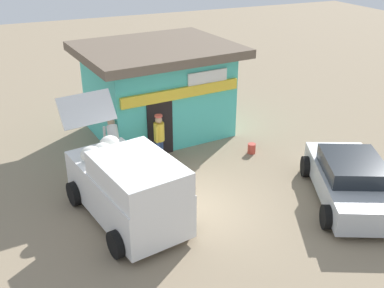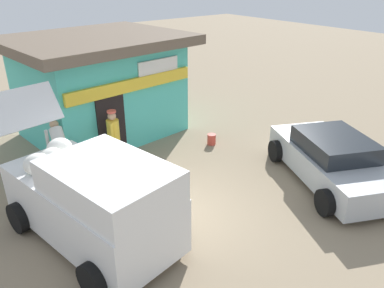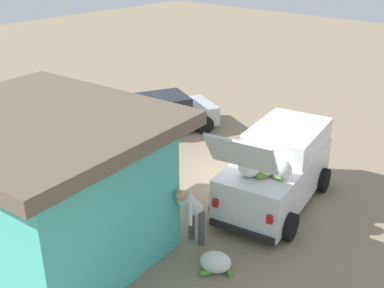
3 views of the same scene
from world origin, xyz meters
name	(u,v)px [view 2 (image 2 of 3)]	position (x,y,z in m)	size (l,w,h in m)	color
ground_plane	(158,212)	(0.00, 0.00, 0.00)	(60.00, 60.00, 0.00)	gray
storefront_bar	(100,84)	(1.18, 5.12, 1.68)	(5.75, 4.96, 3.25)	#4CC6B7
delivery_van	(93,199)	(-1.51, 0.01, 0.98)	(2.67, 4.69, 2.75)	white
parked_sedan	(332,160)	(4.40, -1.58, 0.61)	(3.33, 4.35, 1.29)	#B2B7BC
vendor_standing	(114,135)	(0.30, 2.61, 0.97)	(0.47, 0.48, 1.69)	navy
customer_bending	(60,145)	(-1.09, 2.97, 0.93)	(0.57, 0.74, 1.54)	#4C4C51
unloaded_banana_pile	(21,176)	(-2.10, 3.32, 0.21)	(0.85, 0.78, 0.44)	silver
paint_bucket	(212,139)	(3.42, 2.08, 0.17)	(0.27, 0.27, 0.34)	#BF3F33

